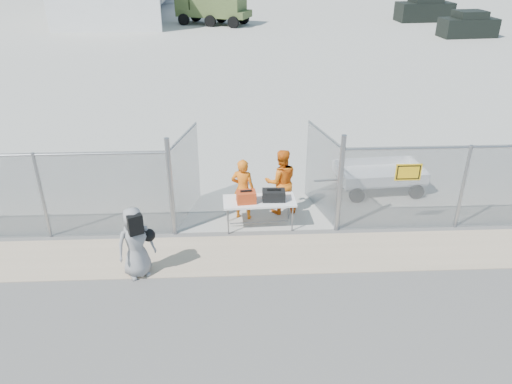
{
  "coord_description": "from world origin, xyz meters",
  "views": [
    {
      "loc": [
        -0.48,
        -8.51,
        6.51
      ],
      "look_at": [
        0.0,
        2.0,
        1.1
      ],
      "focal_mm": 35.0,
      "sensor_mm": 36.0,
      "label": 1
    }
  ],
  "objects_px": {
    "security_worker_left": "(243,189)",
    "visitor": "(136,243)",
    "folding_table": "(259,213)",
    "security_worker_right": "(281,182)",
    "utility_trailer": "(379,177)"
  },
  "relations": [
    {
      "from": "security_worker_left",
      "to": "visitor",
      "type": "height_order",
      "value": "security_worker_left"
    },
    {
      "from": "folding_table",
      "to": "security_worker_right",
      "type": "distance_m",
      "value": 1.07
    },
    {
      "from": "security_worker_right",
      "to": "visitor",
      "type": "xyz_separation_m",
      "value": [
        -3.29,
        -2.61,
        -0.07
      ]
    },
    {
      "from": "security_worker_left",
      "to": "utility_trailer",
      "type": "xyz_separation_m",
      "value": [
        3.91,
        1.45,
        -0.44
      ]
    },
    {
      "from": "security_worker_right",
      "to": "folding_table",
      "type": "bearing_deg",
      "value": 45.22
    },
    {
      "from": "security_worker_right",
      "to": "visitor",
      "type": "bearing_deg",
      "value": 32.57
    },
    {
      "from": "folding_table",
      "to": "utility_trailer",
      "type": "distance_m",
      "value": 4.0
    },
    {
      "from": "folding_table",
      "to": "visitor",
      "type": "height_order",
      "value": "visitor"
    },
    {
      "from": "folding_table",
      "to": "security_worker_right",
      "type": "xyz_separation_m",
      "value": [
        0.6,
        0.74,
        0.5
      ]
    },
    {
      "from": "security_worker_left",
      "to": "security_worker_right",
      "type": "distance_m",
      "value": 1.03
    },
    {
      "from": "security_worker_left",
      "to": "visitor",
      "type": "bearing_deg",
      "value": 59.2
    },
    {
      "from": "visitor",
      "to": "folding_table",
      "type": "bearing_deg",
      "value": 8.93
    },
    {
      "from": "folding_table",
      "to": "utility_trailer",
      "type": "xyz_separation_m",
      "value": [
        3.52,
        1.91,
        0.0
      ]
    },
    {
      "from": "folding_table",
      "to": "security_worker_right",
      "type": "height_order",
      "value": "security_worker_right"
    },
    {
      "from": "visitor",
      "to": "utility_trailer",
      "type": "distance_m",
      "value": 7.28
    }
  ]
}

